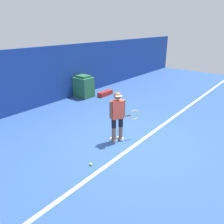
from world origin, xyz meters
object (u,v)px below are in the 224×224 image
(tennis_ball, at_px, (91,164))
(covered_chair, at_px, (84,87))
(tennis_player, at_px, (118,115))
(equipment_bag, at_px, (105,93))

(tennis_ball, distance_m, covered_chair, 5.72)
(covered_chair, bearing_deg, tennis_player, -121.77)
(tennis_ball, distance_m, equipment_bag, 5.84)
(tennis_player, distance_m, tennis_ball, 1.66)
(covered_chair, bearing_deg, tennis_ball, -132.70)
(covered_chair, height_order, equipment_bag, covered_chair)
(tennis_ball, bearing_deg, tennis_player, 10.08)
(tennis_player, height_order, tennis_ball, tennis_player)
(covered_chair, distance_m, equipment_bag, 1.12)
(tennis_ball, relative_size, equipment_bag, 0.08)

